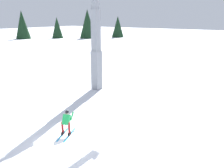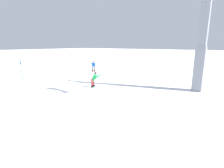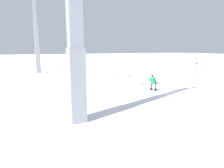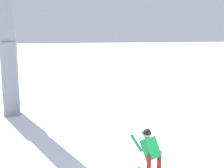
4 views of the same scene
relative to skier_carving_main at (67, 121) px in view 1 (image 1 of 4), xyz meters
name	(u,v)px [view 1 (image 1 of 4)]	position (x,y,z in m)	size (l,w,h in m)	color
ground_plane	(63,146)	(0.92, -1.18, -0.85)	(260.00, 260.00, 0.00)	white
skier_carving_main	(67,121)	(0.00, 0.00, 0.00)	(1.23, 1.85, 1.61)	#198CCC
lift_tower_near	(96,38)	(-4.36, 8.22, 4.13)	(0.79, 2.83, 11.97)	gray
tree_line_ridge	(71,25)	(-48.19, 47.96, 3.43)	(26.33, 27.64, 9.38)	black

